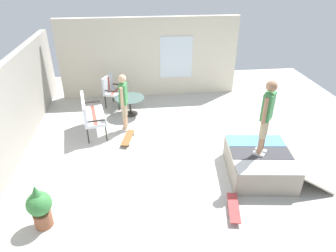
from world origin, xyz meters
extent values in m
cube|color=beige|center=(0.00, 0.00, -0.05)|extent=(12.00, 12.00, 0.10)
cube|color=#9E998E|center=(0.00, 4.00, 1.10)|extent=(9.00, 0.20, 2.21)
cube|color=beige|center=(3.80, 0.50, 1.33)|extent=(0.20, 6.00, 2.66)
cube|color=silver|center=(3.69, -0.40, 1.35)|extent=(0.03, 1.10, 1.40)
cube|color=gray|center=(-1.03, -1.63, 0.27)|extent=(1.69, 1.52, 0.55)
cube|color=silver|center=(-1.54, -1.57, 0.55)|extent=(0.65, 1.35, 0.01)
cube|color=#333338|center=(-1.03, -1.63, 0.55)|extent=(0.65, 1.35, 0.01)
cube|color=#4C99D8|center=(-0.52, -1.69, 0.55)|extent=(0.65, 1.35, 0.01)
cylinder|color=#B2B2B7|center=(-0.95, -0.99, 0.52)|extent=(1.47, 0.23, 0.05)
cube|color=gray|center=(-1.16, -2.64, 0.25)|extent=(1.58, 0.96, 0.45)
cylinder|color=#2D2823|center=(0.78, 1.86, 0.22)|extent=(0.04, 0.04, 0.44)
cylinder|color=#2D2823|center=(1.93, 2.08, 0.22)|extent=(0.04, 0.04, 0.44)
cylinder|color=#2D2823|center=(0.70, 2.33, 0.22)|extent=(0.04, 0.04, 0.44)
cylinder|color=#2D2823|center=(1.85, 2.54, 0.22)|extent=(0.04, 0.04, 0.44)
cube|color=silver|center=(1.32, 2.20, 0.48)|extent=(1.33, 0.77, 0.08)
cube|color=#B74738|center=(1.32, 2.20, 0.52)|extent=(1.21, 0.32, 0.00)
cube|color=silver|center=(1.27, 2.43, 0.77)|extent=(1.24, 0.30, 0.50)
cube|color=#B74738|center=(1.27, 2.43, 0.77)|extent=(0.11, 0.10, 0.46)
cube|color=#2D2823|center=(0.72, 2.09, 0.64)|extent=(0.12, 0.47, 0.04)
cube|color=#2D2823|center=(1.91, 2.31, 0.64)|extent=(0.12, 0.47, 0.04)
cylinder|color=#2D2823|center=(2.61, 1.58, 0.22)|extent=(0.04, 0.04, 0.44)
cylinder|color=#2D2823|center=(3.10, 1.37, 0.22)|extent=(0.04, 0.04, 0.44)
cylinder|color=#2D2823|center=(2.79, 2.02, 0.22)|extent=(0.04, 0.04, 0.44)
cylinder|color=#2D2823|center=(3.29, 1.81, 0.22)|extent=(0.04, 0.04, 0.44)
cube|color=silver|center=(2.95, 1.70, 0.48)|extent=(0.78, 0.75, 0.08)
cube|color=#B74738|center=(2.95, 1.70, 0.52)|extent=(0.57, 0.32, 0.00)
cube|color=silver|center=(3.04, 1.91, 0.77)|extent=(0.60, 0.31, 0.50)
cube|color=#B74738|center=(3.04, 1.91, 0.77)|extent=(0.12, 0.12, 0.46)
cube|color=#2D2823|center=(2.68, 1.81, 0.64)|extent=(0.22, 0.45, 0.04)
cube|color=#2D2823|center=(3.21, 1.58, 0.64)|extent=(0.22, 0.45, 0.04)
cylinder|color=#2D2823|center=(2.27, 1.22, 0.28)|extent=(0.06, 0.06, 0.55)
cylinder|color=#2D2823|center=(2.27, 1.22, 0.01)|extent=(0.44, 0.44, 0.03)
cylinder|color=#4C6660|center=(2.27, 1.22, 0.56)|extent=(0.90, 0.90, 0.02)
cube|color=silver|center=(1.23, 1.38, 0.03)|extent=(0.15, 0.26, 0.05)
cylinder|color=tan|center=(1.23, 1.38, 0.24)|extent=(0.10, 0.10, 0.39)
cylinder|color=tan|center=(1.23, 1.38, 0.63)|extent=(0.13, 0.13, 0.39)
cube|color=silver|center=(1.40, 1.35, 0.03)|extent=(0.15, 0.26, 0.05)
cylinder|color=tan|center=(1.40, 1.35, 0.24)|extent=(0.10, 0.10, 0.39)
cylinder|color=tan|center=(1.40, 1.35, 0.63)|extent=(0.13, 0.13, 0.39)
cube|color=#3F8C4C|center=(1.31, 1.36, 1.11)|extent=(0.35, 0.23, 0.57)
sphere|color=tan|center=(1.31, 1.36, 1.53)|extent=(0.22, 0.22, 0.22)
cylinder|color=tan|center=(1.12, 1.40, 1.09)|extent=(0.08, 0.08, 0.54)
cylinder|color=tan|center=(1.51, 1.33, 1.09)|extent=(0.08, 0.08, 0.54)
cube|color=silver|center=(-0.97, -1.65, 0.58)|extent=(0.24, 0.26, 0.05)
cylinder|color=#9E7051|center=(-0.97, -1.65, 0.81)|extent=(0.10, 0.10, 0.39)
cylinder|color=tan|center=(-0.97, -1.65, 1.20)|extent=(0.13, 0.13, 0.39)
cube|color=silver|center=(-1.10, -1.54, 0.58)|extent=(0.24, 0.26, 0.05)
cylinder|color=#9E7051|center=(-1.10, -1.54, 0.81)|extent=(0.10, 0.10, 0.39)
cylinder|color=tan|center=(-1.10, -1.54, 1.20)|extent=(0.13, 0.13, 0.39)
cube|color=#3F8C4C|center=(-1.04, -1.59, 1.69)|extent=(0.36, 0.34, 0.58)
sphere|color=#9E7051|center=(-1.04, -1.59, 2.12)|extent=(0.22, 0.22, 0.22)
cylinder|color=#9E7051|center=(-0.88, -1.72, 1.67)|extent=(0.08, 0.08, 0.55)
cylinder|color=#9E7051|center=(-1.19, -1.47, 1.67)|extent=(0.08, 0.08, 0.55)
cube|color=brown|center=(0.72, 1.30, 0.09)|extent=(0.82, 0.38, 0.02)
cylinder|color=#333333|center=(0.97, 1.16, 0.03)|extent=(0.06, 0.04, 0.06)
cylinder|color=#333333|center=(1.01, 1.31, 0.03)|extent=(0.06, 0.04, 0.06)
cylinder|color=#333333|center=(0.43, 1.29, 0.03)|extent=(0.06, 0.04, 0.06)
cylinder|color=#333333|center=(0.46, 1.44, 0.03)|extent=(0.06, 0.04, 0.06)
cube|color=#B23838|center=(-2.11, -0.73, 0.09)|extent=(0.82, 0.36, 0.02)
cylinder|color=silver|center=(-1.85, -0.86, 0.03)|extent=(0.06, 0.04, 0.06)
cylinder|color=silver|center=(-1.82, -0.71, 0.03)|extent=(0.06, 0.04, 0.06)
cylinder|color=silver|center=(-2.40, -0.75, 0.03)|extent=(0.06, 0.04, 0.06)
cylinder|color=silver|center=(-2.37, -0.59, 0.03)|extent=(0.06, 0.04, 0.06)
cylinder|color=brown|center=(-2.05, 2.81, 0.15)|extent=(0.32, 0.32, 0.30)
sphere|color=#387F3D|center=(-2.05, 2.81, 0.52)|extent=(0.44, 0.44, 0.44)
cone|color=#387F3D|center=(-2.05, 2.81, 0.78)|extent=(0.24, 0.24, 0.28)
camera|label=1|loc=(-6.19, 1.01, 4.27)|focal=32.02mm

